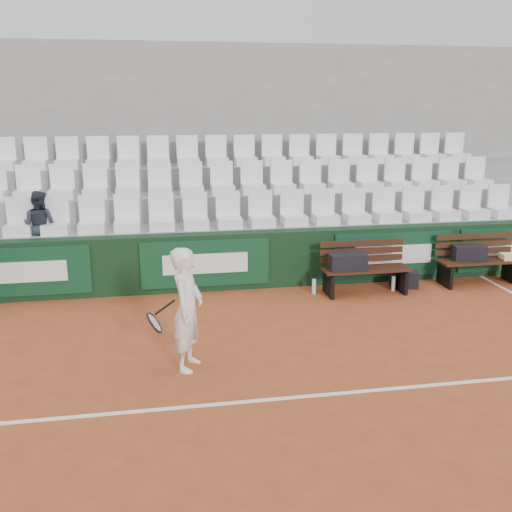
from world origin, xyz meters
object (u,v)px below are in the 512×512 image
Objects in this scene: bench_left at (365,281)px; sports_bag_ground at (404,279)px; water_bottle_far at (393,283)px; tennis_player at (187,309)px; spectator_c at (37,199)px; sports_bag_right at (469,253)px; water_bottle_near at (314,287)px; sports_bag_left at (348,262)px; bench_right at (478,272)px.

bench_left reaches higher than sports_bag_ground.
water_bottle_far is 4.45m from tennis_player.
spectator_c is (-6.26, 0.99, 1.45)m from sports_bag_ground.
sports_bag_right is at bearing 5.05° from bench_left.
water_bottle_near is (-2.87, -0.06, -0.45)m from sports_bag_right.
tennis_player is 1.29× the size of spectator_c.
bench_left is at bearing 3.57° from sports_bag_left.
bench_left is 3.11× the size of sports_bag_ground.
water_bottle_far is (0.54, 0.05, -0.09)m from bench_left.
bench_left is at bearing 36.48° from tennis_player.
bench_right is 2.39× the size of sports_bag_left.
sports_bag_ground is 0.40× the size of spectator_c.
bench_left is 2.66× the size of sports_bag_right.
spectator_c is at bearing 171.05° from sports_bag_ground.
sports_bag_ground is 0.31m from water_bottle_far.
sports_bag_ground is 4.75m from tennis_player.
water_bottle_near is 3.41m from tennis_player.
tennis_player reaches higher than bench_left.
sports_bag_left is 1.11× the size of sports_bag_right.
water_bottle_far is (1.42, -0.06, 0.00)m from water_bottle_near.
water_bottle_far is (-1.46, -0.13, -0.45)m from sports_bag_right.
sports_bag_ground is 0.31× the size of tennis_player.
sports_bag_left is 0.41× the size of tennis_player.
water_bottle_far is at bearing 4.52° from sports_bag_left.
tennis_player is at bearing -143.52° from bench_left.
sports_bag_right is 0.47× the size of spectator_c.
tennis_player is (-3.70, -2.38, 0.64)m from water_bottle_far.
water_bottle_near is 0.17× the size of tennis_player.
sports_bag_ground is 1.86× the size of water_bottle_near.
sports_bag_right reaches higher than water_bottle_far.
sports_bag_ground is at bearing 11.52° from sports_bag_left.
bench_right reaches higher than water_bottle_far.
water_bottle_far is (-1.66, -0.09, -0.09)m from bench_right.
tennis_player is (-3.96, -2.55, 0.62)m from sports_bag_ground.
tennis_player is 4.30m from spectator_c.
sports_bag_right is 7.60m from spectator_c.
sports_bag_left is at bearing -174.53° from spectator_c.
spectator_c is at bearing 172.14° from bench_right.
bench_left is 0.49m from sports_bag_left.
bench_right is (2.20, 0.14, 0.00)m from bench_left.
sports_bag_right is 0.37× the size of tennis_player.
spectator_c reaches higher than bench_right.
water_bottle_near is at bearing 172.67° from bench_left.
sports_bag_right is at bearing 169.77° from bench_right.
bench_left reaches higher than water_bottle_far.
sports_bag_right is 1.53m from water_bottle_far.
water_bottle_far is at bearing 5.11° from bench_left.
water_bottle_near is at bearing -174.46° from spectator_c.
sports_bag_ground is (1.14, 0.23, -0.44)m from sports_bag_left.
sports_bag_ground is (-1.20, 0.03, -0.43)m from sports_bag_right.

